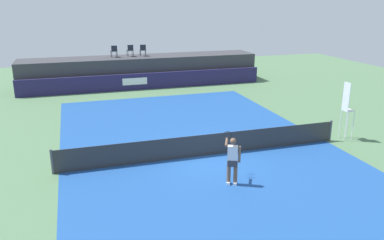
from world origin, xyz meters
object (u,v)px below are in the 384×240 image
object	(u,v)px
spectator_chair_far_left	(114,51)
net_post_far	(330,131)
tennis_player	(232,159)
umpire_chair	(347,107)
tennis_ball	(112,154)
spectator_chair_left	(130,50)
net_post_near	(52,162)
spectator_chair_center	(143,50)

from	to	relation	value
spectator_chair_far_left	net_post_far	world-z (taller)	spectator_chair_far_left
tennis_player	umpire_chair	bearing A→B (deg)	22.01
umpire_chair	tennis_ball	xyz separation A→B (m)	(-10.81, 1.28, -1.55)
spectator_chair_left	tennis_player	world-z (taller)	spectator_chair_left
tennis_ball	tennis_player	bearing A→B (deg)	-46.63
spectator_chair_left	net_post_near	size ratio (longest dim) A/B	0.89
tennis_player	net_post_near	bearing A→B (deg)	155.64
net_post_far	tennis_ball	world-z (taller)	net_post_far
spectator_chair_left	net_post_far	bearing A→B (deg)	-65.74
tennis_player	tennis_ball	xyz separation A→B (m)	(-3.86, 4.09, -0.92)
spectator_chair_left	spectator_chair_center	bearing A→B (deg)	-6.90
net_post_near	tennis_player	world-z (taller)	tennis_player
umpire_chair	net_post_far	size ratio (longest dim) A/B	2.76
spectator_chair_left	spectator_chair_center	distance (m)	0.97
spectator_chair_left	net_post_far	distance (m)	17.09
spectator_chair_far_left	umpire_chair	bearing A→B (deg)	-59.72
spectator_chair_far_left	umpire_chair	size ratio (longest dim) A/B	0.32
umpire_chair	net_post_near	bearing A→B (deg)	179.99
net_post_near	spectator_chair_center	bearing A→B (deg)	67.36
spectator_chair_far_left	net_post_far	xyz separation A→B (m)	(8.20, -15.34, -2.19)
spectator_chair_center	tennis_player	distance (m)	18.23
spectator_chair_center	net_post_near	world-z (taller)	spectator_chair_center
net_post_far	tennis_player	world-z (taller)	tennis_player
spectator_chair_left	umpire_chair	xyz separation A→B (m)	(7.73, -15.45, -1.11)
net_post_far	tennis_ball	size ratio (longest dim) A/B	14.71
spectator_chair_center	tennis_ball	distance (m)	14.87
spectator_chair_center	umpire_chair	xyz separation A→B (m)	(6.77, -15.34, -1.11)
spectator_chair_center	tennis_player	xyz separation A→B (m)	(-0.19, -18.15, -1.73)
umpire_chair	spectator_chair_center	bearing A→B (deg)	113.81
spectator_chair_center	net_post_far	size ratio (longest dim) A/B	0.89
umpire_chair	spectator_chair_far_left	bearing A→B (deg)	120.28
umpire_chair	net_post_near	distance (m)	13.21
net_post_near	tennis_player	xyz separation A→B (m)	(6.21, -2.81, 0.46)
net_post_far	tennis_ball	xyz separation A→B (m)	(-10.05, 1.28, -0.46)
spectator_chair_left	umpire_chair	size ratio (longest dim) A/B	0.32
net_post_near	tennis_ball	world-z (taller)	net_post_near
net_post_far	spectator_chair_center	bearing A→B (deg)	111.38
spectator_chair_left	tennis_player	bearing A→B (deg)	-87.57
spectator_chair_left	tennis_ball	world-z (taller)	spectator_chair_left
umpire_chair	tennis_player	xyz separation A→B (m)	(-6.95, -2.81, -0.63)
spectator_chair_left	tennis_player	size ratio (longest dim) A/B	0.50
tennis_player	spectator_chair_left	bearing A→B (deg)	92.43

